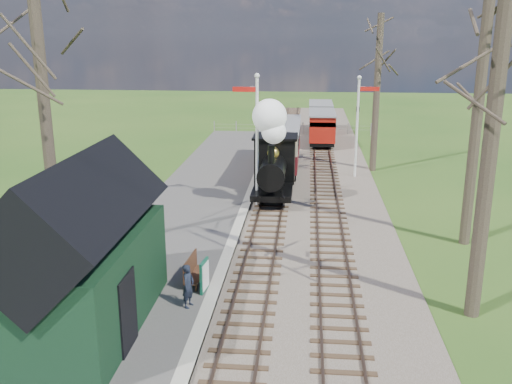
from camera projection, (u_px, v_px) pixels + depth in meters
distant_hills at (304, 216)px, 77.47m from camera, size 114.40×48.00×22.02m
ballast_bed at (301, 176)px, 32.45m from camera, size 8.00×60.00×0.10m
track_near at (279, 175)px, 32.55m from camera, size 1.60×60.00×0.15m
track_far at (324, 176)px, 32.32m from camera, size 1.60×60.00×0.15m
platform at (190, 217)px, 25.19m from camera, size 5.00×44.00×0.20m
coping_strip at (242, 218)px, 24.99m from camera, size 0.40×44.00×0.21m
station_shed at (81, 255)px, 15.09m from camera, size 3.25×6.30×4.78m
semaphore_near at (256, 131)px, 25.91m from camera, size 1.22×0.24×6.22m
semaphore_far at (359, 119)px, 31.29m from camera, size 1.22×0.24×5.72m
bare_trees at (300, 115)px, 19.64m from camera, size 15.51×22.39×12.00m
fence_line at (292, 128)px, 45.82m from camera, size 12.60×0.08×1.00m
locomotive at (273, 156)px, 27.24m from camera, size 1.98×4.62×4.95m
coach at (280, 144)px, 33.22m from camera, size 2.31×7.92×2.43m
red_carriage_a at (322, 127)px, 40.88m from camera, size 1.88×4.65×1.98m
red_carriage_b at (320, 116)px, 46.15m from camera, size 1.88×4.65×1.98m
sign_board at (204, 276)px, 17.61m from camera, size 0.18×0.70×1.02m
bench at (193, 270)px, 18.27m from camera, size 0.53×1.53×0.86m
person at (188, 286)px, 16.56m from camera, size 0.43×0.55×1.32m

